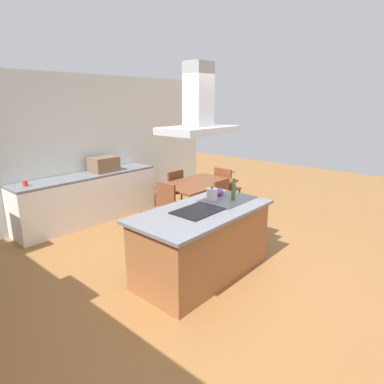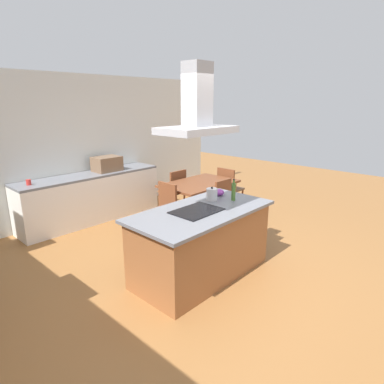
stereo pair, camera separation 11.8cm
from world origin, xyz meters
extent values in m
plane|color=#936033|center=(0.00, 1.50, 0.00)|extent=(16.00, 16.00, 0.00)
cube|color=silver|center=(0.00, 3.25, 1.35)|extent=(7.20, 0.10, 2.70)
cube|color=#995B33|center=(0.00, 0.00, 0.43)|extent=(1.81, 0.87, 0.86)
cube|color=slate|center=(0.00, 0.00, 0.88)|extent=(1.91, 0.97, 0.04)
cube|color=black|center=(-0.09, 0.00, 0.91)|extent=(0.60, 0.44, 0.01)
cylinder|color=silver|center=(0.40, 0.17, 0.98)|extent=(0.15, 0.15, 0.16)
sphere|color=black|center=(0.40, 0.17, 1.08)|extent=(0.03, 0.03, 0.03)
cone|color=silver|center=(0.50, 0.17, 0.99)|extent=(0.06, 0.03, 0.04)
cylinder|color=#47722D|center=(0.59, -0.06, 1.02)|extent=(0.06, 0.06, 0.24)
cylinder|color=#47722D|center=(0.59, -0.06, 1.16)|extent=(0.03, 0.03, 0.05)
cylinder|color=black|center=(0.59, -0.06, 1.19)|extent=(0.03, 0.03, 0.01)
ellipsoid|color=purple|center=(0.64, 0.24, 0.95)|extent=(0.17, 0.17, 0.09)
cube|color=white|center=(0.12, 2.88, 0.43)|extent=(2.73, 0.62, 0.86)
cube|color=slate|center=(0.12, 2.88, 0.88)|extent=(2.73, 0.62, 0.04)
cube|color=brown|center=(0.50, 2.88, 1.04)|extent=(0.50, 0.38, 0.28)
cylinder|color=red|center=(-0.99, 2.86, 0.95)|extent=(0.08, 0.08, 0.09)
cube|color=brown|center=(1.47, 1.35, 0.73)|extent=(1.40, 0.90, 0.04)
cylinder|color=brown|center=(0.85, 0.98, 0.35)|extent=(0.06, 0.06, 0.71)
cylinder|color=brown|center=(2.09, 0.98, 0.35)|extent=(0.06, 0.06, 0.71)
cylinder|color=brown|center=(0.85, 1.72, 0.35)|extent=(0.06, 0.06, 0.71)
cylinder|color=brown|center=(2.09, 1.72, 0.35)|extent=(0.06, 0.06, 0.71)
cube|color=brown|center=(1.47, 0.60, 0.43)|extent=(0.42, 0.42, 0.04)
cube|color=brown|center=(1.47, 0.79, 0.67)|extent=(0.42, 0.04, 0.44)
cylinder|color=brown|center=(1.65, 0.42, 0.21)|extent=(0.04, 0.04, 0.41)
cylinder|color=brown|center=(1.29, 0.42, 0.21)|extent=(0.04, 0.04, 0.41)
cylinder|color=brown|center=(1.65, 0.78, 0.21)|extent=(0.04, 0.04, 0.41)
cylinder|color=brown|center=(1.29, 0.78, 0.21)|extent=(0.04, 0.04, 0.41)
cube|color=brown|center=(2.47, 1.35, 0.43)|extent=(0.42, 0.42, 0.04)
cube|color=brown|center=(2.28, 1.35, 0.67)|extent=(0.04, 0.42, 0.44)
cylinder|color=brown|center=(2.65, 1.53, 0.21)|extent=(0.04, 0.04, 0.41)
cylinder|color=brown|center=(2.65, 1.17, 0.21)|extent=(0.04, 0.04, 0.41)
cylinder|color=brown|center=(2.29, 1.53, 0.21)|extent=(0.04, 0.04, 0.41)
cylinder|color=brown|center=(2.29, 1.17, 0.21)|extent=(0.04, 0.04, 0.41)
cube|color=brown|center=(1.47, 2.10, 0.43)|extent=(0.42, 0.42, 0.04)
cube|color=brown|center=(1.47, 1.91, 0.67)|extent=(0.42, 0.04, 0.44)
cylinder|color=brown|center=(1.29, 2.28, 0.21)|extent=(0.04, 0.04, 0.41)
cylinder|color=brown|center=(1.65, 2.28, 0.21)|extent=(0.04, 0.04, 0.41)
cylinder|color=brown|center=(1.29, 1.92, 0.21)|extent=(0.04, 0.04, 0.41)
cylinder|color=brown|center=(1.65, 1.92, 0.21)|extent=(0.04, 0.04, 0.41)
cube|color=brown|center=(0.47, 1.35, 0.43)|extent=(0.42, 0.42, 0.04)
cube|color=brown|center=(0.66, 1.35, 0.67)|extent=(0.04, 0.42, 0.44)
cylinder|color=brown|center=(0.29, 1.17, 0.21)|extent=(0.04, 0.04, 0.41)
cylinder|color=brown|center=(0.29, 1.53, 0.21)|extent=(0.04, 0.04, 0.41)
cylinder|color=brown|center=(0.65, 1.17, 0.21)|extent=(0.04, 0.04, 0.41)
cylinder|color=brown|center=(0.65, 1.53, 0.21)|extent=(0.04, 0.04, 0.41)
cube|color=#ADADB2|center=(-0.09, 0.00, 1.89)|extent=(0.90, 0.55, 0.08)
cube|color=#ADADB2|center=(-0.09, 0.00, 2.28)|extent=(0.28, 0.24, 0.70)
camera|label=1|loc=(-2.97, -2.44, 2.21)|focal=30.25mm
camera|label=2|loc=(-2.90, -2.53, 2.21)|focal=30.25mm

